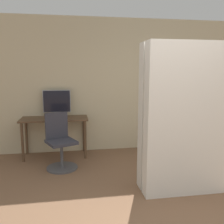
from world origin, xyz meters
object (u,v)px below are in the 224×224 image
object	(u,v)px
monitor	(57,102)
bookshelf	(178,106)
office_chair	(60,146)
mattress_far	(180,117)
mattress_near	(189,120)

from	to	relation	value
monitor	bookshelf	world-z (taller)	bookshelf
office_chair	monitor	bearing A→B (deg)	95.41
monitor	mattress_far	world-z (taller)	mattress_far
office_chair	mattress_far	xyz separation A→B (m)	(1.70, -0.95, 0.62)
monitor	bookshelf	distance (m)	2.52
mattress_near	mattress_far	xyz separation A→B (m)	(0.00, 0.26, -0.00)
monitor	office_chair	xyz separation A→B (m)	(0.07, -0.78, -0.65)
office_chair	mattress_near	xyz separation A→B (m)	(1.70, -1.21, 0.62)
mattress_near	mattress_far	bearing A→B (deg)	90.00
mattress_near	mattress_far	distance (m)	0.26
monitor	mattress_far	distance (m)	2.47
monitor	mattress_near	distance (m)	2.66
monitor	mattress_near	xyz separation A→B (m)	(1.77, -1.98, -0.03)
office_chair	mattress_far	world-z (taller)	mattress_far
bookshelf	mattress_far	xyz separation A→B (m)	(-0.74, -1.73, 0.09)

